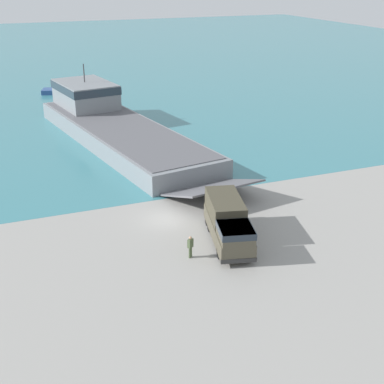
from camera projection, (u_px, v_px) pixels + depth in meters
The scene contains 7 objects.
ground_plane at pixel (169, 219), 44.47m from camera, with size 240.00×240.00×0.00m, color gray.
water_surface at pixel (36, 57), 125.14m from camera, with size 240.00×180.00×0.01m, color teal.
landing_craft at pixel (111, 122), 65.44m from camera, with size 14.52×39.84×7.75m.
military_truck at pixel (228, 222), 40.22m from camera, with size 4.36×8.28×3.07m.
soldier_on_ramp at pixel (190, 245), 38.16m from camera, with size 0.50×0.44×1.69m.
moored_boat_b at pixel (67, 90), 88.98m from camera, with size 8.55×5.13×1.56m.
mooring_bollard at pixel (230, 191), 49.03m from camera, with size 0.28×0.28×0.69m.
Camera 1 is at (-13.01, -38.03, 19.25)m, focal length 50.00 mm.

